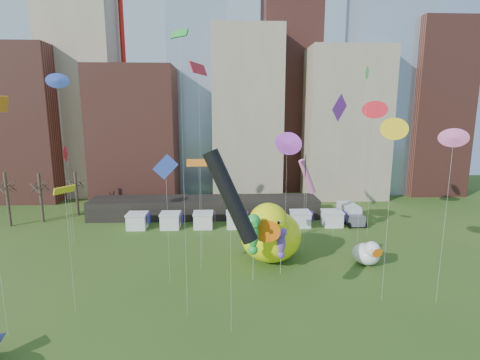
{
  "coord_description": "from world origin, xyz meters",
  "views": [
    {
      "loc": [
        -0.73,
        -17.33,
        17.4
      ],
      "look_at": [
        0.55,
        11.43,
        12.0
      ],
      "focal_mm": 27.0,
      "sensor_mm": 36.0,
      "label": 1
    }
  ],
  "objects_px": {
    "big_duck": "(270,233)",
    "box_truck": "(350,213)",
    "small_duck": "(367,253)",
    "seahorse_green": "(253,231)",
    "seahorse_purple": "(281,240)"
  },
  "relations": [
    {
      "from": "seahorse_purple",
      "to": "box_truck",
      "type": "height_order",
      "value": "seahorse_purple"
    },
    {
      "from": "box_truck",
      "to": "small_duck",
      "type": "bearing_deg",
      "value": -104.59
    },
    {
      "from": "box_truck",
      "to": "seahorse_purple",
      "type": "bearing_deg",
      "value": -129.23
    },
    {
      "from": "small_duck",
      "to": "seahorse_purple",
      "type": "distance_m",
      "value": 10.83
    },
    {
      "from": "big_duck",
      "to": "small_duck",
      "type": "xyz_separation_m",
      "value": [
        11.08,
        -1.54,
        -2.07
      ]
    },
    {
      "from": "seahorse_green",
      "to": "small_duck",
      "type": "bearing_deg",
      "value": 12.81
    },
    {
      "from": "seahorse_green",
      "to": "box_truck",
      "type": "distance_m",
      "value": 26.68
    },
    {
      "from": "big_duck",
      "to": "seahorse_purple",
      "type": "relative_size",
      "value": 1.99
    },
    {
      "from": "small_duck",
      "to": "seahorse_green",
      "type": "height_order",
      "value": "seahorse_green"
    },
    {
      "from": "big_duck",
      "to": "seahorse_purple",
      "type": "distance_m",
      "value": 3.57
    },
    {
      "from": "small_duck",
      "to": "seahorse_green",
      "type": "relative_size",
      "value": 0.59
    },
    {
      "from": "seahorse_purple",
      "to": "seahorse_green",
      "type": "bearing_deg",
      "value": -139.11
    },
    {
      "from": "big_duck",
      "to": "box_truck",
      "type": "relative_size",
      "value": 1.61
    },
    {
      "from": "seahorse_green",
      "to": "seahorse_purple",
      "type": "distance_m",
      "value": 3.83
    },
    {
      "from": "big_duck",
      "to": "box_truck",
      "type": "bearing_deg",
      "value": 59.73
    }
  ]
}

